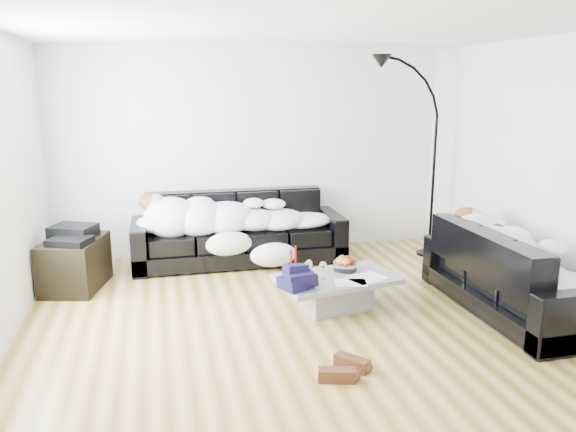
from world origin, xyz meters
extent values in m
plane|color=olive|center=(0.00, 0.00, 0.00)|extent=(5.00, 5.00, 0.00)
cube|color=silver|center=(0.00, 2.25, 1.30)|extent=(5.00, 0.02, 2.60)
cube|color=silver|center=(2.50, 0.00, 1.30)|extent=(0.02, 4.50, 2.60)
plane|color=white|center=(0.00, 0.00, 2.60)|extent=(5.00, 5.00, 0.00)
cube|color=black|center=(-0.27, 1.80, 0.42)|extent=(2.57, 0.89, 0.84)
cube|color=black|center=(2.04, -0.38, 0.40)|extent=(0.85, 1.99, 0.80)
ellipsoid|color=#0B474D|center=(1.98, 0.24, 0.72)|extent=(0.42, 0.38, 0.20)
cube|color=#939699|center=(0.43, 0.05, 0.17)|extent=(1.25, 0.86, 0.33)
cylinder|color=white|center=(0.56, 0.21, 0.41)|extent=(0.26, 0.26, 0.15)
cylinder|color=white|center=(0.18, 0.16, 0.41)|extent=(0.07, 0.07, 0.15)
cylinder|color=white|center=(0.13, 0.07, 0.41)|extent=(0.08, 0.08, 0.16)
cylinder|color=white|center=(0.27, 0.02, 0.42)|extent=(0.09, 0.09, 0.17)
cylinder|color=maroon|center=(0.02, 0.24, 0.45)|extent=(0.05, 0.05, 0.24)
cylinder|color=maroon|center=(0.08, 0.31, 0.46)|extent=(0.06, 0.06, 0.25)
cube|color=silver|center=(0.69, -0.07, 0.34)|extent=(0.43, 0.39, 0.01)
cube|color=silver|center=(0.49, -0.16, 0.34)|extent=(0.34, 0.27, 0.01)
cube|color=black|center=(-2.12, 1.26, 0.27)|extent=(0.72, 0.90, 0.54)
cube|color=black|center=(-2.12, 1.26, 0.61)|extent=(0.54, 0.49, 0.13)
camera|label=1|loc=(-1.23, -4.84, 2.13)|focal=35.00mm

